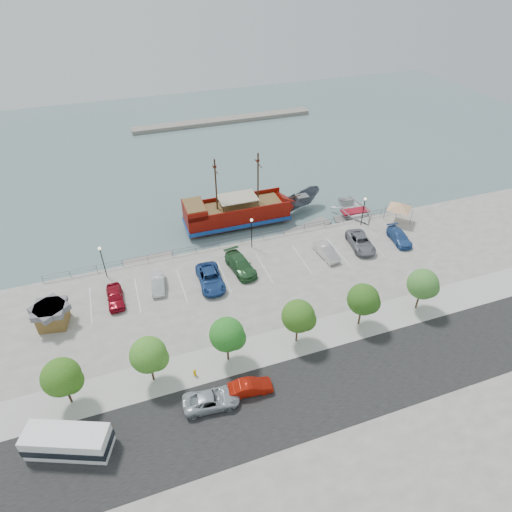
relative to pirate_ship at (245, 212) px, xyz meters
name	(u,v)px	position (x,y,z in m)	size (l,w,h in m)	color
ground	(270,284)	(-1.53, -13.94, -1.81)	(160.00, 160.00, 0.00)	slate
land_slab	(362,440)	(-1.53, -34.94, -1.41)	(100.00, 58.00, 1.20)	gray
street	(334,386)	(-1.53, -29.94, -0.80)	(100.00, 8.00, 0.04)	black
sidewalk	(305,338)	(-1.53, -23.94, -0.79)	(100.00, 4.00, 0.05)	#AFAEA7
seawall_railing	(249,238)	(-1.53, -6.14, -0.28)	(50.00, 0.06, 1.00)	slate
far_shore	(224,120)	(8.47, 41.06, -1.41)	(40.00, 3.00, 0.80)	gray
pirate_ship	(245,212)	(0.00, 0.00, 0.00)	(17.17, 4.95, 10.80)	#740B04
patrol_boat	(302,201)	(9.24, 0.85, -0.55)	(2.46, 6.53, 2.53)	#4E545F
speedboat	(355,213)	(15.51, -4.04, -1.00)	(5.55, 7.78, 1.61)	silver
dock_west	(148,260)	(-14.47, -4.74, -1.63)	(6.21, 1.77, 0.35)	gray
dock_mid	(308,228)	(7.69, -4.74, -1.60)	(7.25, 2.07, 0.41)	gray
dock_east	(356,219)	(15.39, -4.74, -1.63)	(6.22, 1.78, 0.36)	slate
shed	(52,315)	(-25.08, -13.59, 0.50)	(3.48, 3.48, 2.47)	brown
canopy_tent	(401,203)	(19.64, -8.31, 2.18)	(4.15, 4.15, 3.43)	slate
street_van	(211,400)	(-12.25, -28.17, -0.14)	(2.22, 4.81, 1.34)	#A9B2B9
street_sedan	(250,387)	(-8.70, -28.03, -0.17)	(1.36, 3.89, 1.28)	#AD1608
shuttle_bus	(68,442)	(-23.58, -28.44, 0.29)	(6.83, 4.55, 2.27)	white
fire_hydrant	(195,372)	(-12.92, -24.74, -0.38)	(0.28, 0.28, 0.80)	#F0B603
lamp_post_left	(102,257)	(-19.53, -7.44, 2.13)	(0.36, 0.36, 4.28)	black
lamp_post_mid	(252,228)	(-1.53, -7.44, 2.13)	(0.36, 0.36, 4.28)	black
lamp_post_right	(364,206)	(14.47, -7.44, 2.13)	(0.36, 0.36, 4.28)	black
tree_a	(63,378)	(-23.38, -24.01, 2.49)	(3.30, 3.20, 5.00)	#473321
tree_b	(150,356)	(-16.38, -24.01, 2.49)	(3.30, 3.20, 5.00)	#473321
tree_c	(229,335)	(-9.38, -24.01, 2.49)	(3.30, 3.20, 5.00)	#473321
tree_d	(300,317)	(-2.38, -24.01, 2.49)	(3.30, 3.20, 5.00)	#473321
tree_e	(365,300)	(4.62, -24.01, 2.49)	(3.30, 3.20, 5.00)	#473321
tree_f	(424,285)	(11.62, -24.01, 2.49)	(3.30, 3.20, 5.00)	#473321
parked_car_a	(115,297)	(-18.87, -12.22, -0.08)	(1.73, 4.29, 1.46)	maroon
parked_car_b	(158,283)	(-14.10, -11.42, -0.15)	(1.40, 4.03, 1.33)	silver
parked_car_c	(210,278)	(-8.32, -12.71, -0.01)	(2.64, 5.71, 1.59)	navy
parked_car_d	(241,265)	(-4.31, -11.45, 0.00)	(2.27, 5.58, 1.62)	#2D5F32
parked_car_f	(326,252)	(6.60, -12.34, -0.10)	(1.51, 4.33, 1.43)	silver
parked_car_g	(361,242)	(11.65, -12.01, -0.05)	(2.51, 5.45, 1.51)	gray
parked_car_h	(399,237)	(17.09, -12.53, -0.12)	(1.92, 4.71, 1.37)	#2F5799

